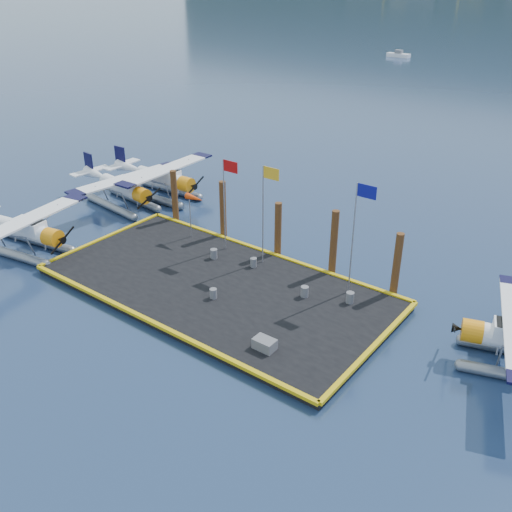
{
  "coord_description": "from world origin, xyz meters",
  "views": [
    {
      "loc": [
        19.0,
        -21.28,
        16.98
      ],
      "look_at": [
        1.35,
        2.0,
        1.81
      ],
      "focal_mm": 40.0,
      "sensor_mm": 36.0,
      "label": 1
    }
  ],
  "objects_px": {
    "seaplane_c": "(164,180)",
    "drum_0": "(214,254)",
    "drum_2": "(305,292)",
    "piling_0": "(175,198)",
    "windsock": "(195,199)",
    "flagpole_red": "(226,191)",
    "flagpole_yellow": "(266,201)",
    "piling_4": "(396,266)",
    "piling_1": "(223,211)",
    "drum_5": "(254,262)",
    "flagpole_blue": "(357,223)",
    "piling_2": "(278,231)",
    "crate": "(265,344)",
    "seaplane_a": "(26,233)",
    "drum_4": "(350,297)",
    "piling_3": "(334,245)",
    "drum_3": "(213,293)",
    "seaplane_b": "(124,190)"
  },
  "relations": [
    {
      "from": "seaplane_c",
      "to": "drum_0",
      "type": "distance_m",
      "value": 12.21
    },
    {
      "from": "drum_2",
      "to": "piling_0",
      "type": "relative_size",
      "value": 0.15
    },
    {
      "from": "drum_2",
      "to": "windsock",
      "type": "bearing_deg",
      "value": 169.08
    },
    {
      "from": "flagpole_red",
      "to": "flagpole_yellow",
      "type": "height_order",
      "value": "flagpole_yellow"
    },
    {
      "from": "flagpole_yellow",
      "to": "seaplane_c",
      "type": "bearing_deg",
      "value": 160.96
    },
    {
      "from": "windsock",
      "to": "piling_0",
      "type": "relative_size",
      "value": 0.78
    },
    {
      "from": "piling_4",
      "to": "piling_1",
      "type": "bearing_deg",
      "value": 180.0
    },
    {
      "from": "drum_2",
      "to": "drum_5",
      "type": "height_order",
      "value": "drum_2"
    },
    {
      "from": "flagpole_blue",
      "to": "piling_2",
      "type": "xyz_separation_m",
      "value": [
        -6.2,
        1.6,
        -2.79
      ]
    },
    {
      "from": "piling_2",
      "to": "drum_0",
      "type": "bearing_deg",
      "value": -131.72
    },
    {
      "from": "crate",
      "to": "seaplane_a",
      "type": "bearing_deg",
      "value": -178.5
    },
    {
      "from": "crate",
      "to": "flagpole_red",
      "type": "distance_m",
      "value": 11.44
    },
    {
      "from": "drum_0",
      "to": "piling_0",
      "type": "xyz_separation_m",
      "value": [
        -6.28,
        3.06,
        1.29
      ]
    },
    {
      "from": "flagpole_blue",
      "to": "piling_4",
      "type": "relative_size",
      "value": 1.62
    },
    {
      "from": "drum_0",
      "to": "piling_4",
      "type": "height_order",
      "value": "piling_4"
    },
    {
      "from": "drum_4",
      "to": "piling_4",
      "type": "relative_size",
      "value": 0.16
    },
    {
      "from": "piling_3",
      "to": "drum_4",
      "type": "bearing_deg",
      "value": -44.17
    },
    {
      "from": "flagpole_blue",
      "to": "piling_4",
      "type": "bearing_deg",
      "value": 41.58
    },
    {
      "from": "drum_3",
      "to": "seaplane_b",
      "type": "bearing_deg",
      "value": 156.12
    },
    {
      "from": "seaplane_b",
      "to": "piling_3",
      "type": "relative_size",
      "value": 2.19
    },
    {
      "from": "flagpole_red",
      "to": "piling_4",
      "type": "height_order",
      "value": "flagpole_red"
    },
    {
      "from": "piling_3",
      "to": "piling_4",
      "type": "bearing_deg",
      "value": 0.0
    },
    {
      "from": "seaplane_c",
      "to": "piling_0",
      "type": "bearing_deg",
      "value": 52.69
    },
    {
      "from": "piling_1",
      "to": "piling_2",
      "type": "bearing_deg",
      "value": 0.0
    },
    {
      "from": "seaplane_b",
      "to": "piling_4",
      "type": "xyz_separation_m",
      "value": [
        22.25,
        0.2,
        0.55
      ]
    },
    {
      "from": "drum_4",
      "to": "flagpole_yellow",
      "type": "xyz_separation_m",
      "value": [
        -6.4,
        0.93,
        3.8
      ]
    },
    {
      "from": "flagpole_blue",
      "to": "piling_3",
      "type": "relative_size",
      "value": 1.51
    },
    {
      "from": "drum_4",
      "to": "crate",
      "type": "relative_size",
      "value": 0.58
    },
    {
      "from": "drum_4",
      "to": "piling_0",
      "type": "xyz_separation_m",
      "value": [
        -15.61,
        2.53,
        1.29
      ]
    },
    {
      "from": "drum_5",
      "to": "crate",
      "type": "xyz_separation_m",
      "value": [
        5.44,
        -6.25,
        -0.02
      ]
    },
    {
      "from": "piling_4",
      "to": "drum_4",
      "type": "bearing_deg",
      "value": -118.86
    },
    {
      "from": "flagpole_blue",
      "to": "piling_2",
      "type": "height_order",
      "value": "flagpole_blue"
    },
    {
      "from": "drum_3",
      "to": "piling_4",
      "type": "relative_size",
      "value": 0.14
    },
    {
      "from": "flagpole_blue",
      "to": "seaplane_b",
      "type": "bearing_deg",
      "value": 176.08
    },
    {
      "from": "crate",
      "to": "piling_0",
      "type": "bearing_deg",
      "value": 148.85
    },
    {
      "from": "flagpole_red",
      "to": "piling_2",
      "type": "relative_size",
      "value": 1.58
    },
    {
      "from": "drum_2",
      "to": "drum_3",
      "type": "xyz_separation_m",
      "value": [
        -3.93,
        -3.17,
        -0.03
      ]
    },
    {
      "from": "drum_0",
      "to": "drum_3",
      "type": "bearing_deg",
      "value": -49.42
    },
    {
      "from": "drum_4",
      "to": "flagpole_blue",
      "type": "height_order",
      "value": "flagpole_blue"
    },
    {
      "from": "seaplane_a",
      "to": "windsock",
      "type": "relative_size",
      "value": 3.02
    },
    {
      "from": "piling_2",
      "to": "piling_3",
      "type": "xyz_separation_m",
      "value": [
        4.0,
        0.0,
        0.25
      ]
    },
    {
      "from": "windsock",
      "to": "crate",
      "type": "bearing_deg",
      "value": -33.04
    },
    {
      "from": "flagpole_yellow",
      "to": "piling_3",
      "type": "height_order",
      "value": "flagpole_yellow"
    },
    {
      "from": "flagpole_yellow",
      "to": "piling_1",
      "type": "xyz_separation_m",
      "value": [
        -4.7,
        1.6,
        -2.41
      ]
    },
    {
      "from": "drum_2",
      "to": "flagpole_red",
      "type": "xyz_separation_m",
      "value": [
        -7.09,
        1.9,
        3.69
      ]
    },
    {
      "from": "seaplane_b",
      "to": "piling_4",
      "type": "bearing_deg",
      "value": 97.12
    },
    {
      "from": "crate",
      "to": "drum_5",
      "type": "bearing_deg",
      "value": 131.04
    },
    {
      "from": "piling_0",
      "to": "piling_1",
      "type": "bearing_deg",
      "value": 0.0
    },
    {
      "from": "crate",
      "to": "piling_2",
      "type": "relative_size",
      "value": 0.28
    },
    {
      "from": "drum_5",
      "to": "flagpole_red",
      "type": "bearing_deg",
      "value": 162.94
    }
  ]
}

